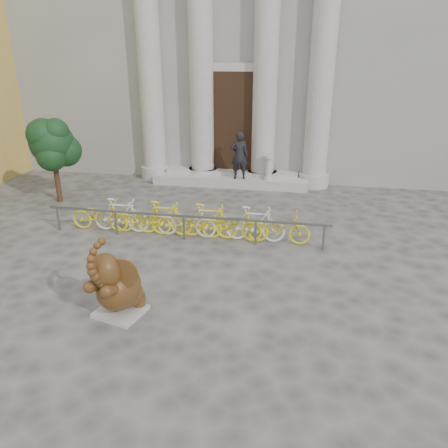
% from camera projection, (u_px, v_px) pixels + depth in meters
% --- Properties ---
extents(ground, '(80.00, 80.00, 0.00)m').
position_uv_depth(ground, '(152.00, 318.00, 8.65)').
color(ground, '#474442').
rests_on(ground, ground).
extents(classical_building, '(22.00, 10.70, 12.00)m').
position_uv_depth(classical_building, '(251.00, 25.00, 20.06)').
color(classical_building, gray).
rests_on(classical_building, ground).
extents(entrance_steps, '(6.00, 1.20, 0.36)m').
position_uv_depth(entrance_steps, '(231.00, 180.00, 17.16)').
color(entrance_steps, '#A8A59E').
rests_on(entrance_steps, ground).
extents(elephant_statue, '(1.16, 1.40, 1.78)m').
position_uv_depth(elephant_statue, '(117.00, 286.00, 8.55)').
color(elephant_statue, '#A8A59E').
rests_on(elephant_statue, ground).
extents(bike_rack, '(8.00, 0.53, 1.00)m').
position_uv_depth(bike_rack, '(186.00, 220.00, 12.28)').
color(bike_rack, slate).
rests_on(bike_rack, ground).
extents(tree, '(1.67, 1.52, 2.89)m').
position_uv_depth(tree, '(53.00, 144.00, 14.54)').
color(tree, '#332114').
rests_on(tree, ground).
extents(pedestrian, '(0.71, 0.53, 1.78)m').
position_uv_depth(pedestrian, '(239.00, 156.00, 16.38)').
color(pedestrian, black).
rests_on(pedestrian, entrance_steps).
extents(balustrade_post, '(0.38, 0.38, 0.92)m').
position_uv_depth(balustrade_post, '(268.00, 169.00, 16.41)').
color(balustrade_post, '#A8A59E').
rests_on(balustrade_post, entrance_steps).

